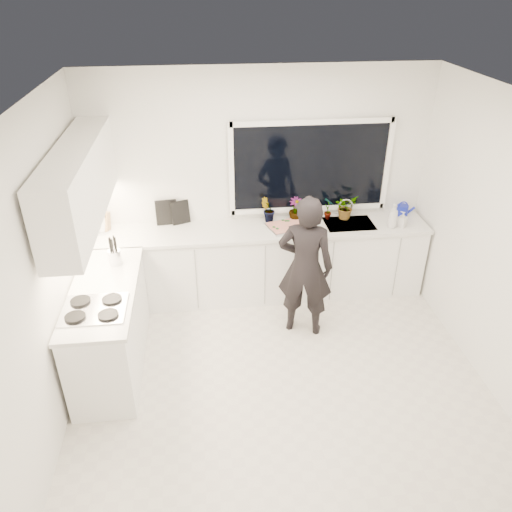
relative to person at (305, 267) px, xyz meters
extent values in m
cube|color=beige|center=(-0.37, -0.69, -0.82)|extent=(4.00, 3.50, 0.02)
cube|color=white|center=(-0.37, 1.07, 0.54)|extent=(4.00, 0.02, 2.70)
cube|color=white|center=(-2.38, -0.69, 0.54)|extent=(0.02, 3.50, 2.70)
cube|color=white|center=(1.64, -0.69, 0.54)|extent=(0.02, 3.50, 2.70)
cube|color=white|center=(-0.37, -0.69, 1.90)|extent=(4.00, 3.50, 0.02)
cube|color=black|center=(0.23, 1.04, 0.74)|extent=(1.80, 0.02, 1.00)
cube|color=white|center=(-0.37, 0.76, -0.37)|extent=(3.92, 0.58, 0.88)
cube|color=white|center=(-2.04, -0.34, -0.37)|extent=(0.58, 1.60, 0.88)
cube|color=silver|center=(-0.37, 0.75, 0.09)|extent=(3.94, 0.62, 0.04)
cube|color=silver|center=(-2.04, -0.34, 0.09)|extent=(0.62, 1.60, 0.04)
cube|color=white|center=(-2.16, 0.01, 1.04)|extent=(0.34, 2.10, 0.70)
cube|color=silver|center=(0.68, 0.76, 0.06)|extent=(0.58, 0.42, 0.14)
cylinder|color=silver|center=(0.68, 0.96, 0.22)|extent=(0.03, 0.03, 0.22)
cube|color=black|center=(-2.06, -0.69, 0.12)|extent=(0.56, 0.48, 0.03)
imported|color=black|center=(0.00, 0.00, 0.00)|extent=(0.68, 0.55, 1.63)
cube|color=silver|center=(-0.07, 0.73, 0.12)|extent=(0.55, 0.47, 0.03)
cube|color=red|center=(-0.07, 0.73, 0.14)|extent=(0.50, 0.42, 0.01)
cylinder|color=#121EAC|center=(1.39, 0.92, 0.17)|extent=(0.18, 0.18, 0.13)
cylinder|color=silver|center=(-2.22, 0.86, 0.24)|extent=(0.11, 0.11, 0.26)
cube|color=#9D6D49|center=(-2.19, 0.90, 0.22)|extent=(0.15, 0.13, 0.22)
cylinder|color=silver|center=(-1.97, 0.11, 0.19)|extent=(0.13, 0.13, 0.16)
cube|color=black|center=(-1.31, 1.00, 0.25)|extent=(0.21, 0.10, 0.28)
cube|color=black|center=(-1.48, 1.00, 0.26)|extent=(0.25, 0.05, 0.30)
imported|color=#26662D|center=(-0.28, 0.92, 0.26)|extent=(0.20, 0.18, 0.31)
imported|color=#26662D|center=(0.05, 0.92, 0.25)|extent=(0.18, 0.18, 0.29)
imported|color=#26662D|center=(0.46, 0.92, 0.25)|extent=(0.15, 0.18, 0.28)
imported|color=#26662D|center=(0.67, 0.92, 0.25)|extent=(0.34, 0.33, 0.30)
imported|color=#D8BF66|center=(1.15, 0.61, 0.25)|extent=(0.12, 0.13, 0.29)
imported|color=#D8BF66|center=(1.28, 0.61, 0.20)|extent=(0.12, 0.12, 0.19)
camera|label=1|loc=(-1.04, -4.44, 2.74)|focal=35.00mm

